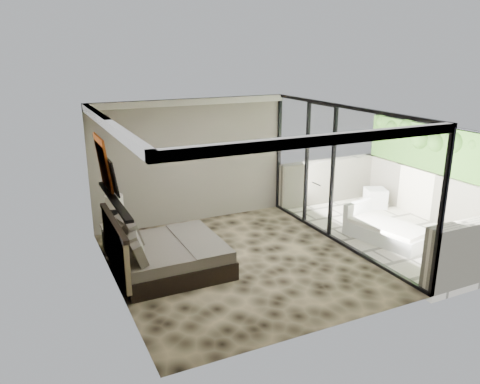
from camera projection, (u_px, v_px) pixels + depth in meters
name	position (u px, v px, depth m)	size (l,w,h in m)	color
floor	(239.00, 262.00, 8.75)	(5.00, 5.00, 0.00)	black
ceiling	(239.00, 112.00, 7.93)	(4.50, 5.00, 0.02)	silver
back_wall	(192.00, 162.00, 10.49)	(4.50, 0.02, 2.80)	gray
left_wall	(112.00, 208.00, 7.42)	(0.02, 5.00, 2.80)	gray
glass_wall	(342.00, 176.00, 9.27)	(0.08, 5.00, 2.80)	white
terrace_slab	(393.00, 233.00, 10.31)	(3.00, 5.00, 0.12)	beige
parapet_far	(440.00, 198.00, 10.69)	(0.30, 5.00, 1.10)	beige
foliage_hedge	(447.00, 151.00, 10.37)	(0.36, 4.60, 1.10)	#416F22
picture_ledge	(114.00, 200.00, 7.50)	(0.12, 2.20, 0.05)	black
bed	(165.00, 255.00, 8.31)	(1.93, 1.87, 1.06)	black
nightstand	(117.00, 238.00, 9.19)	(0.53, 0.53, 0.53)	black
table_lamp	(115.00, 206.00, 8.99)	(0.34, 0.34, 0.63)	black
abstract_canvas	(103.00, 162.00, 7.95)	(0.04, 0.90, 0.90)	red
framed_print	(113.00, 177.00, 7.60)	(0.03, 0.50, 0.60)	black
ottoman	(375.00, 198.00, 11.72)	(0.48, 0.48, 0.48)	silver
lounger	(385.00, 231.00, 9.73)	(1.18, 1.81, 0.65)	silver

